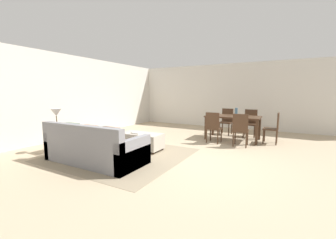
# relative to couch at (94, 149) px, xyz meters

# --- Properties ---
(ground_plane) EXTENTS (10.80, 10.80, 0.00)m
(ground_plane) POSITION_rel_couch_xyz_m (1.84, 1.05, -0.29)
(ground_plane) COLOR tan
(wall_back) EXTENTS (9.00, 0.12, 2.70)m
(wall_back) POSITION_rel_couch_xyz_m (1.84, 6.05, 1.06)
(wall_back) COLOR silver
(wall_back) RESTS_ON ground_plane
(wall_left) EXTENTS (0.12, 11.00, 2.70)m
(wall_left) POSITION_rel_couch_xyz_m (-2.66, 1.55, 1.06)
(wall_left) COLOR silver
(wall_left) RESTS_ON ground_plane
(area_rug) EXTENTS (3.00, 2.80, 0.01)m
(area_rug) POSITION_rel_couch_xyz_m (0.15, 0.68, -0.29)
(area_rug) COLOR gray
(area_rug) RESTS_ON ground_plane
(couch) EXTENTS (2.20, 0.97, 0.86)m
(couch) POSITION_rel_couch_xyz_m (0.00, 0.00, 0.00)
(couch) COLOR gray
(couch) RESTS_ON ground_plane
(ottoman_table) EXTENTS (1.13, 0.55, 0.44)m
(ottoman_table) POSITION_rel_couch_xyz_m (0.29, 1.30, -0.04)
(ottoman_table) COLOR #B7AD9E
(ottoman_table) RESTS_ON ground_plane
(side_table) EXTENTS (0.40, 0.40, 0.57)m
(side_table) POSITION_rel_couch_xyz_m (-1.40, 0.11, 0.16)
(side_table) COLOR olive
(side_table) RESTS_ON ground_plane
(table_lamp) EXTENTS (0.26, 0.26, 0.53)m
(table_lamp) POSITION_rel_couch_xyz_m (-1.40, 0.11, 0.69)
(table_lamp) COLOR brown
(table_lamp) RESTS_ON side_table
(dining_table) EXTENTS (1.63, 0.89, 0.76)m
(dining_table) POSITION_rel_couch_xyz_m (2.13, 3.70, 0.37)
(dining_table) COLOR #422B1C
(dining_table) RESTS_ON ground_plane
(dining_chair_near_left) EXTENTS (0.41, 0.41, 0.92)m
(dining_chair_near_left) POSITION_rel_couch_xyz_m (1.73, 2.92, 0.23)
(dining_chair_near_left) COLOR #422B1C
(dining_chair_near_left) RESTS_ON ground_plane
(dining_chair_near_right) EXTENTS (0.42, 0.42, 0.92)m
(dining_chair_near_right) POSITION_rel_couch_xyz_m (2.51, 2.88, 0.23)
(dining_chair_near_right) COLOR #422B1C
(dining_chair_near_right) RESTS_ON ground_plane
(dining_chair_far_left) EXTENTS (0.43, 0.43, 0.92)m
(dining_chair_far_left) POSITION_rel_couch_xyz_m (1.74, 4.54, 0.23)
(dining_chair_far_left) COLOR #422B1C
(dining_chair_far_left) RESTS_ON ground_plane
(dining_chair_far_right) EXTENTS (0.40, 0.40, 0.92)m
(dining_chair_far_right) POSITION_rel_couch_xyz_m (2.55, 4.48, 0.23)
(dining_chair_far_right) COLOR #422B1C
(dining_chair_far_right) RESTS_ON ground_plane
(dining_chair_head_east) EXTENTS (0.41, 0.41, 0.92)m
(dining_chair_head_east) POSITION_rel_couch_xyz_m (3.31, 3.71, 0.23)
(dining_chair_head_east) COLOR #422B1C
(dining_chair_head_east) RESTS_ON ground_plane
(vase_centerpiece) EXTENTS (0.08, 0.08, 0.26)m
(vase_centerpiece) POSITION_rel_couch_xyz_m (2.22, 3.73, 0.60)
(vase_centerpiece) COLOR slate
(vase_centerpiece) RESTS_ON dining_table
(book_on_ottoman) EXTENTS (0.27, 0.22, 0.03)m
(book_on_ottoman) POSITION_rel_couch_xyz_m (0.22, 1.23, 0.16)
(book_on_ottoman) COLOR silver
(book_on_ottoman) RESTS_ON ottoman_table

